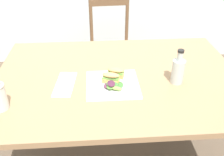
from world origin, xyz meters
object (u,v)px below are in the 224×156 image
chair_wooden_far (111,48)px  sandwich_half_back (116,72)px  dining_table (118,92)px  fork_on_napkin (65,82)px  plate_lunch (113,84)px  sandwich_half_front (111,77)px  bottle_cold_brew (178,72)px

chair_wooden_far → sandwich_half_back: (-0.04, -1.00, 0.33)m
chair_wooden_far → dining_table: bearing=-91.5°
chair_wooden_far → fork_on_napkin: (-0.32, -1.03, 0.30)m
chair_wooden_far → plate_lunch: bearing=-93.5°
sandwich_half_front → chair_wooden_far: bearing=86.0°
dining_table → plate_lunch: plate_lunch is taller
dining_table → sandwich_half_back: (-0.02, -0.03, 0.15)m
bottle_cold_brew → sandwich_half_front: bearing=178.3°
plate_lunch → fork_on_napkin: 0.25m
dining_table → fork_on_napkin: 0.32m
dining_table → sandwich_half_back: bearing=-121.9°
sandwich_half_front → fork_on_napkin: size_ratio=0.54×
plate_lunch → bottle_cold_brew: bearing=1.0°
sandwich_half_front → fork_on_napkin: (-0.24, 0.03, -0.03)m
chair_wooden_far → sandwich_half_front: size_ratio=8.77×
sandwich_half_back → fork_on_napkin: bearing=-175.0°
dining_table → plate_lunch: bearing=-112.6°
chair_wooden_far → bottle_cold_brew: (0.28, -1.06, 0.36)m
chair_wooden_far → fork_on_napkin: size_ratio=4.70×
sandwich_half_front → sandwich_half_back: 0.06m
sandwich_half_front → sandwich_half_back: same height
sandwich_half_back → bottle_cold_brew: size_ratio=0.52×
bottle_cold_brew → fork_on_napkin: bearing=176.4°
chair_wooden_far → fork_on_napkin: chair_wooden_far is taller
chair_wooden_far → sandwich_half_back: chair_wooden_far is taller
sandwich_half_front → bottle_cold_brew: bearing=-1.7°
dining_table → fork_on_napkin: size_ratio=7.40×
chair_wooden_far → sandwich_half_front: bearing=-94.0°
dining_table → plate_lunch: size_ratio=5.02×
fork_on_napkin → bottle_cold_brew: (0.59, -0.04, 0.06)m
dining_table → sandwich_half_front: bearing=-121.3°
dining_table → chair_wooden_far: chair_wooden_far is taller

